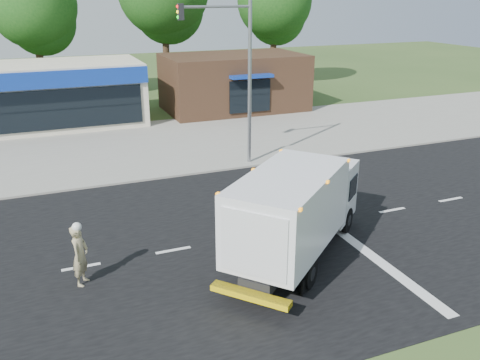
% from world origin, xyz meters
% --- Properties ---
extents(ground, '(120.00, 120.00, 0.00)m').
position_xyz_m(ground, '(0.00, 0.00, 0.00)').
color(ground, '#385123').
rests_on(ground, ground).
extents(road_asphalt, '(60.00, 14.00, 0.02)m').
position_xyz_m(road_asphalt, '(0.00, 0.00, 0.00)').
color(road_asphalt, black).
rests_on(road_asphalt, ground).
extents(sidewalk, '(60.00, 2.40, 0.12)m').
position_xyz_m(sidewalk, '(0.00, 8.20, 0.06)').
color(sidewalk, gray).
rests_on(sidewalk, ground).
extents(parking_apron, '(60.00, 9.00, 0.02)m').
position_xyz_m(parking_apron, '(0.00, 14.00, 0.01)').
color(parking_apron, gray).
rests_on(parking_apron, ground).
extents(lane_markings, '(55.20, 7.00, 0.01)m').
position_xyz_m(lane_markings, '(1.35, -1.35, 0.02)').
color(lane_markings, silver).
rests_on(lane_markings, road_asphalt).
extents(ems_box_truck, '(6.81, 6.35, 3.16)m').
position_xyz_m(ems_box_truck, '(0.58, -1.98, 1.82)').
color(ems_box_truck, black).
rests_on(ems_box_truck, ground).
extents(emergency_worker, '(0.73, 0.82, 2.00)m').
position_xyz_m(emergency_worker, '(-6.03, -1.00, 0.98)').
color(emergency_worker, tan).
rests_on(emergency_worker, ground).
extents(brown_storefront, '(10.00, 6.70, 4.00)m').
position_xyz_m(brown_storefront, '(7.00, 19.98, 2.00)').
color(brown_storefront, '#382316').
rests_on(brown_storefront, ground).
extents(traffic_signal_pole, '(3.51, 0.25, 8.00)m').
position_xyz_m(traffic_signal_pole, '(2.35, 7.60, 4.92)').
color(traffic_signal_pole, gray).
rests_on(traffic_signal_pole, ground).
extents(background_trees, '(36.77, 7.39, 12.10)m').
position_xyz_m(background_trees, '(-0.85, 28.16, 7.38)').
color(background_trees, '#332114').
rests_on(background_trees, ground).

